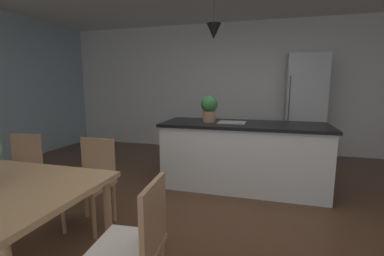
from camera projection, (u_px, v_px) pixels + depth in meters
ground_plane at (219, 223)px, 2.76m from camera, size 10.00×8.40×0.04m
wall_back_kitchen at (247, 88)px, 5.64m from camera, size 10.00×0.12×2.70m
chair_kitchen_end at (134, 245)px, 1.57m from camera, size 0.43×0.43×0.87m
chair_far_right at (91, 180)px, 2.64m from camera, size 0.40×0.40×0.87m
chair_far_left at (19, 172)px, 2.88m from camera, size 0.43×0.43×0.87m
kitchen_island at (243, 155)px, 3.64m from camera, size 2.20×0.83×0.91m
refrigerator at (304, 108)px, 5.02m from camera, size 0.69×0.67×1.97m
pendant_over_island_main at (214, 31)px, 3.49m from camera, size 0.19×0.19×0.69m
potted_plant_on_island at (209, 108)px, 3.66m from camera, size 0.23×0.23×0.37m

